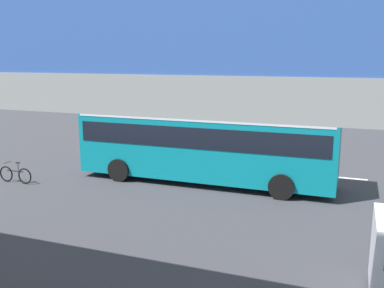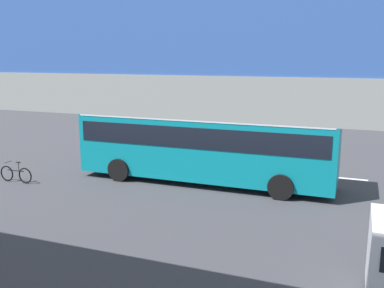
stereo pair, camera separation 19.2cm
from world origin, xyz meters
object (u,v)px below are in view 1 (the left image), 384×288
object	(u,v)px
bicycle_black	(15,175)
traffic_sign	(194,129)
pedestrian	(85,144)
city_bus	(204,141)

from	to	relation	value
bicycle_black	traffic_sign	distance (m)	8.94
pedestrian	traffic_sign	size ratio (longest dim) A/B	0.64
pedestrian	city_bus	bearing A→B (deg)	167.25
city_bus	pedestrian	size ratio (longest dim) A/B	6.44
city_bus	pedestrian	xyz separation A→B (m)	(7.49, -1.69, -1.00)
city_bus	bicycle_black	size ratio (longest dim) A/B	6.52
city_bus	pedestrian	bearing A→B (deg)	-12.75
pedestrian	traffic_sign	world-z (taller)	traffic_sign
bicycle_black	traffic_sign	world-z (taller)	traffic_sign
city_bus	pedestrian	distance (m)	7.74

